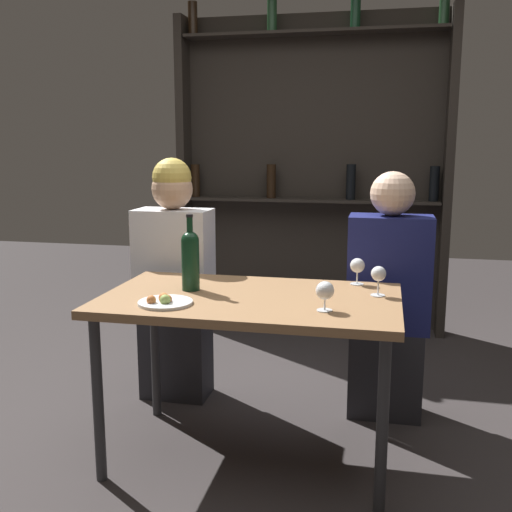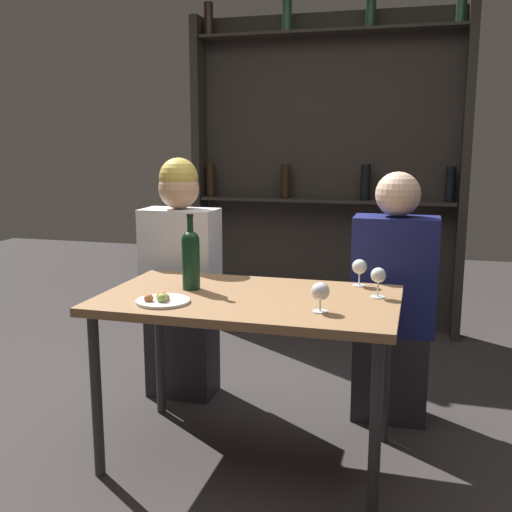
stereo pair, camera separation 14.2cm
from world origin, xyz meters
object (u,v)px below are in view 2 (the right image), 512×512
(wine_glass_0, at_px, (320,292))
(seated_person_left, at_px, (181,281))
(wine_glass_1, at_px, (378,276))
(seated_person_right, at_px, (393,305))
(food_plate_0, at_px, (162,300))
(wine_bottle, at_px, (191,257))
(wine_glass_2, at_px, (359,268))

(wine_glass_0, xyz_separation_m, seated_person_left, (-0.87, 0.72, -0.17))
(wine_glass_1, bearing_deg, seated_person_right, 83.80)
(food_plate_0, distance_m, seated_person_right, 1.17)
(wine_bottle, relative_size, food_plate_0, 1.52)
(food_plate_0, bearing_deg, wine_glass_2, 34.61)
(wine_glass_0, relative_size, wine_glass_1, 0.91)
(wine_glass_1, bearing_deg, food_plate_0, -159.05)
(wine_glass_2, distance_m, seated_person_left, 1.01)
(wine_bottle, distance_m, seated_person_left, 0.62)
(wine_bottle, height_order, food_plate_0, wine_bottle)
(wine_bottle, relative_size, seated_person_right, 0.27)
(wine_glass_1, bearing_deg, wine_glass_2, 117.00)
(food_plate_0, bearing_deg, wine_glass_0, 3.61)
(food_plate_0, height_order, seated_person_left, seated_person_left)
(wine_bottle, bearing_deg, wine_glass_2, 20.11)
(wine_bottle, distance_m, seated_person_right, 1.03)
(wine_bottle, height_order, wine_glass_1, wine_bottle)
(wine_bottle, relative_size, seated_person_left, 0.26)
(food_plate_0, relative_size, seated_person_left, 0.17)
(seated_person_right, bearing_deg, seated_person_left, 180.00)
(wine_bottle, xyz_separation_m, seated_person_left, (-0.26, 0.51, -0.24))
(wine_glass_1, height_order, food_plate_0, wine_glass_1)
(wine_glass_2, xyz_separation_m, seated_person_right, (0.14, 0.26, -0.23))
(wine_glass_2, relative_size, seated_person_left, 0.09)
(wine_glass_1, height_order, wine_glass_2, wine_glass_1)
(wine_glass_0, bearing_deg, wine_bottle, 161.00)
(seated_person_right, bearing_deg, wine_glass_2, -119.35)
(wine_glass_1, distance_m, seated_person_right, 0.51)
(wine_glass_0, relative_size, seated_person_right, 0.09)
(wine_glass_1, distance_m, food_plate_0, 0.89)
(wine_glass_0, distance_m, wine_glass_1, 0.34)
(wine_glass_0, xyz_separation_m, food_plate_0, (-0.63, -0.04, -0.07))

